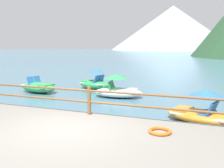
% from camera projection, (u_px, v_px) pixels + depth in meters
% --- Properties ---
extents(ground_plane, '(200.00, 200.00, 0.00)m').
position_uv_depth(ground_plane, '(185.00, 60.00, 44.10)').
color(ground_plane, '#477084').
extents(dock_railing, '(23.92, 0.12, 0.95)m').
position_uv_depth(dock_railing, '(89.00, 97.00, 8.37)').
color(dock_railing, brown).
rests_on(dock_railing, promenade_dock).
extents(life_ring, '(0.61, 0.61, 0.09)m').
position_uv_depth(life_ring, '(160.00, 131.00, 6.68)').
color(life_ring, orange).
rests_on(life_ring, promenade_dock).
extents(pedal_boat_1, '(2.34, 1.66, 1.25)m').
position_uv_depth(pedal_boat_1, '(95.00, 82.00, 15.63)').
color(pedal_boat_1, green).
rests_on(pedal_boat_1, ground).
extents(pedal_boat_2, '(2.76, 1.91, 1.18)m').
position_uv_depth(pedal_boat_2, '(202.00, 112.00, 8.82)').
color(pedal_boat_2, orange).
rests_on(pedal_boat_2, ground).
extents(pedal_boat_3, '(2.61, 1.71, 0.90)m').
position_uv_depth(pedal_boat_3, '(39.00, 87.00, 14.51)').
color(pedal_boat_3, green).
rests_on(pedal_boat_3, ground).
extents(pedal_boat_4, '(2.65, 1.55, 1.21)m').
position_uv_depth(pedal_boat_4, '(118.00, 90.00, 13.15)').
color(pedal_boat_4, white).
rests_on(pedal_boat_4, ground).
extents(distant_peak, '(64.48, 64.48, 22.81)m').
position_uv_depth(distant_peak, '(173.00, 28.00, 132.78)').
color(distant_peak, '#9EADBC').
rests_on(distant_peak, ground).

